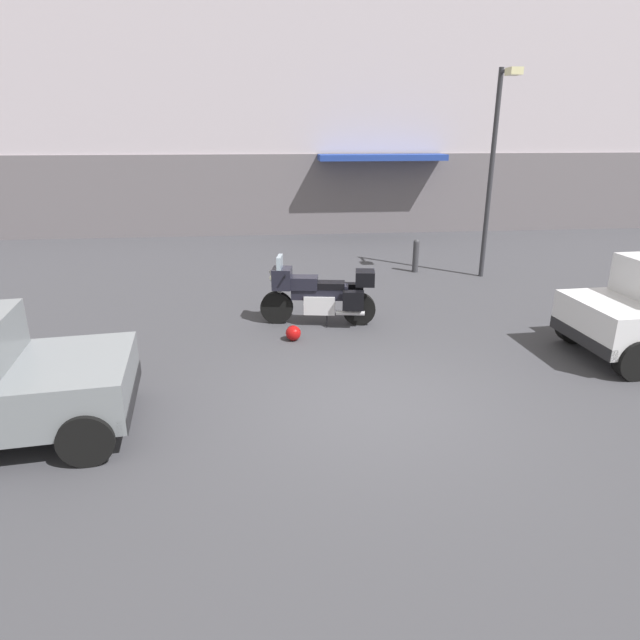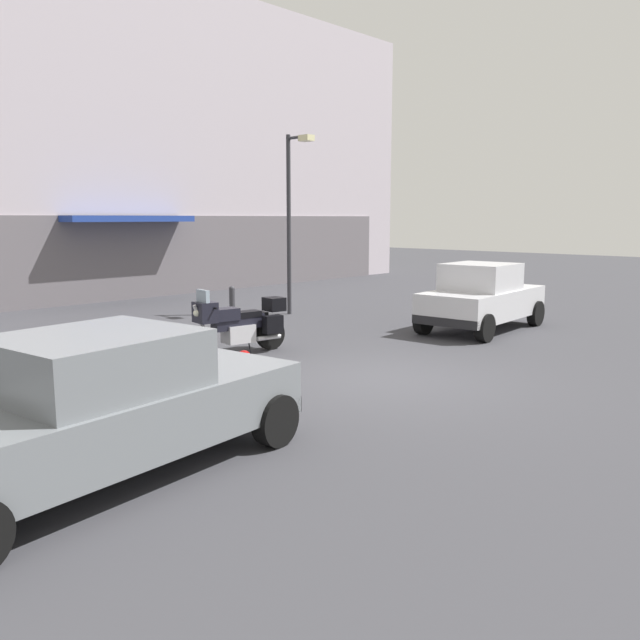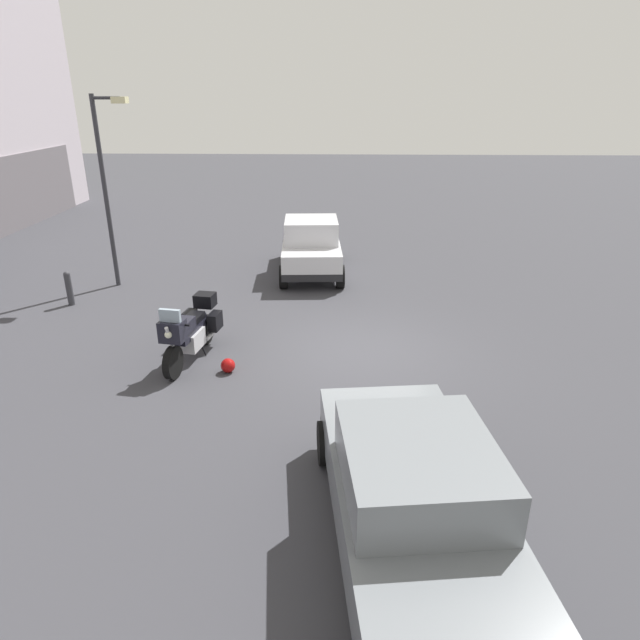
{
  "view_description": "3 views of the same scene",
  "coord_description": "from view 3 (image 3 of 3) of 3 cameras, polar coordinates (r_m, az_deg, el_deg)",
  "views": [
    {
      "loc": [
        -1.46,
        -6.7,
        3.67
      ],
      "look_at": [
        -0.64,
        1.34,
        0.82
      ],
      "focal_mm": 30.68,
      "sensor_mm": 36.0,
      "label": 1
    },
    {
      "loc": [
        -8.66,
        -6.56,
        2.73
      ],
      "look_at": [
        -0.76,
        0.87,
        1.01
      ],
      "focal_mm": 36.35,
      "sensor_mm": 36.0,
      "label": 2
    },
    {
      "loc": [
        -10.52,
        0.48,
        5.01
      ],
      "look_at": [
        -0.46,
        0.83,
        0.89
      ],
      "focal_mm": 31.27,
      "sensor_mm": 36.0,
      "label": 3
    }
  ],
  "objects": [
    {
      "name": "car_sedan_far",
      "position": [
        6.66,
        9.68,
        -17.59
      ],
      "size": [
        4.71,
        2.38,
        1.56
      ],
      "rotation": [
        0.0,
        0.0,
        3.26
      ],
      "color": "slate",
      "rests_on": "ground"
    },
    {
      "name": "car_hatchback_near",
      "position": [
        16.56,
        -0.9,
        7.55
      ],
      "size": [
        3.95,
        1.99,
        1.64
      ],
      "rotation": [
        0.0,
        0.0,
        0.06
      ],
      "color": "silver",
      "rests_on": "ground"
    },
    {
      "name": "helmet",
      "position": [
        10.9,
        -9.4,
        -4.62
      ],
      "size": [
        0.28,
        0.28,
        0.28
      ],
      "primitive_type": "sphere",
      "color": "#990C0C",
      "rests_on": "ground"
    },
    {
      "name": "motorcycle",
      "position": [
        11.4,
        -13.16,
        -1.03
      ],
      "size": [
        2.25,
        0.92,
        1.36
      ],
      "rotation": [
        0.0,
        0.0,
        2.98
      ],
      "color": "black",
      "rests_on": "ground"
    },
    {
      "name": "streetlamp_curbside",
      "position": [
        15.98,
        -20.87,
        13.7
      ],
      "size": [
        0.28,
        0.94,
        4.99
      ],
      "color": "#2D2D33",
      "rests_on": "ground"
    },
    {
      "name": "bollard_curbside",
      "position": [
        15.4,
        -24.31,
        3.08
      ],
      "size": [
        0.16,
        0.16,
        0.89
      ],
      "color": "#333338",
      "rests_on": "ground"
    },
    {
      "name": "ground_plane",
      "position": [
        11.66,
        4.17,
        -3.25
      ],
      "size": [
        80.0,
        80.0,
        0.0
      ],
      "primitive_type": "plane",
      "color": "#38383D"
    }
  ]
}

